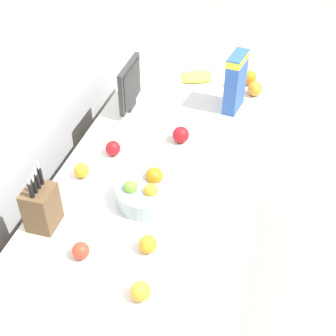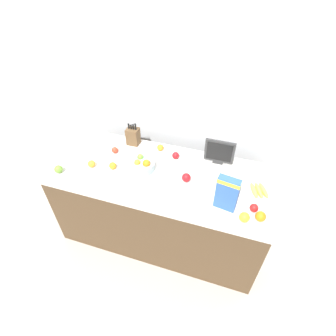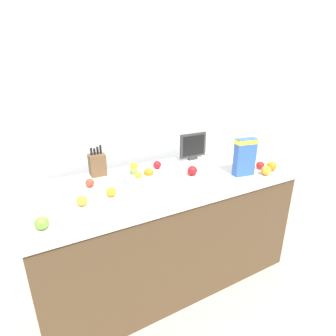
{
  "view_description": "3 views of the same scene",
  "coord_description": "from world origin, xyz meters",
  "px_view_note": "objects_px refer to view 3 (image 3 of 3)",
  "views": [
    {
      "loc": [
        -1.59,
        -0.47,
        2.31
      ],
      "look_at": [
        -0.1,
        -0.06,
        1.04
      ],
      "focal_mm": 50.0,
      "sensor_mm": 36.0,
      "label": 1
    },
    {
      "loc": [
        0.64,
        -1.74,
        2.62
      ],
      "look_at": [
        0.06,
        0.03,
        0.99
      ],
      "focal_mm": 28.0,
      "sensor_mm": 36.0,
      "label": 2
    },
    {
      "loc": [
        -0.92,
        -1.73,
        1.77
      ],
      "look_at": [
        0.04,
        -0.0,
        1.02
      ],
      "focal_mm": 28.0,
      "sensor_mm": 36.0,
      "label": 3
    }
  ],
  "objects_px": {
    "knife_block": "(97,164)",
    "orange_front_center": "(82,201)",
    "apple_front": "(192,171)",
    "orange_mid_left": "(266,170)",
    "fruit_bowl": "(141,179)",
    "apple_middle": "(157,165)",
    "small_monitor": "(193,146)",
    "cereal_box": "(245,156)",
    "banana_bunch": "(244,159)",
    "apple_rear": "(42,223)",
    "apple_by_knife_block": "(260,165)",
    "apple_near_bananas": "(90,183)",
    "orange_front_left": "(111,192)",
    "orange_front_right": "(134,166)",
    "orange_mid_right": "(272,166)"
  },
  "relations": [
    {
      "from": "apple_near_bananas",
      "to": "apple_rear",
      "type": "relative_size",
      "value": 0.86
    },
    {
      "from": "orange_mid_right",
      "to": "orange_mid_left",
      "type": "height_order",
      "value": "same"
    },
    {
      "from": "small_monitor",
      "to": "apple_middle",
      "type": "bearing_deg",
      "value": -172.81
    },
    {
      "from": "apple_near_bananas",
      "to": "orange_mid_left",
      "type": "xyz_separation_m",
      "value": [
        1.37,
        -0.48,
        0.01
      ]
    },
    {
      "from": "banana_bunch",
      "to": "orange_mid_left",
      "type": "height_order",
      "value": "orange_mid_left"
    },
    {
      "from": "orange_front_center",
      "to": "apple_middle",
      "type": "bearing_deg",
      "value": 26.98
    },
    {
      "from": "apple_by_knife_block",
      "to": "orange_front_left",
      "type": "distance_m",
      "value": 1.35
    },
    {
      "from": "orange_front_left",
      "to": "orange_mid_left",
      "type": "distance_m",
      "value": 1.3
    },
    {
      "from": "fruit_bowl",
      "to": "apple_by_knife_block",
      "type": "bearing_deg",
      "value": -10.86
    },
    {
      "from": "banana_bunch",
      "to": "apple_near_bananas",
      "type": "relative_size",
      "value": 3.17
    },
    {
      "from": "knife_block",
      "to": "orange_front_center",
      "type": "height_order",
      "value": "knife_block"
    },
    {
      "from": "apple_front",
      "to": "orange_front_center",
      "type": "bearing_deg",
      "value": -174.42
    },
    {
      "from": "apple_front",
      "to": "fruit_bowl",
      "type": "bearing_deg",
      "value": 175.65
    },
    {
      "from": "apple_middle",
      "to": "orange_front_right",
      "type": "bearing_deg",
      "value": 157.56
    },
    {
      "from": "fruit_bowl",
      "to": "banana_bunch",
      "type": "bearing_deg",
      "value": 1.45
    },
    {
      "from": "orange_front_left",
      "to": "apple_by_knife_block",
      "type": "bearing_deg",
      "value": -5.06
    },
    {
      "from": "fruit_bowl",
      "to": "orange_mid_right",
      "type": "bearing_deg",
      "value": -14.17
    },
    {
      "from": "cereal_box",
      "to": "banana_bunch",
      "type": "bearing_deg",
      "value": 54.32
    },
    {
      "from": "apple_front",
      "to": "orange_front_center",
      "type": "height_order",
      "value": "apple_front"
    },
    {
      "from": "orange_front_left",
      "to": "orange_mid_right",
      "type": "distance_m",
      "value": 1.41
    },
    {
      "from": "apple_rear",
      "to": "orange_front_center",
      "type": "distance_m",
      "value": 0.31
    },
    {
      "from": "cereal_box",
      "to": "banana_bunch",
      "type": "distance_m",
      "value": 0.4
    },
    {
      "from": "apple_near_bananas",
      "to": "orange_front_center",
      "type": "distance_m",
      "value": 0.3
    },
    {
      "from": "apple_by_knife_block",
      "to": "knife_block",
      "type": "bearing_deg",
      "value": 156.82
    },
    {
      "from": "fruit_bowl",
      "to": "banana_bunch",
      "type": "distance_m",
      "value": 1.1
    },
    {
      "from": "fruit_bowl",
      "to": "apple_by_knife_block",
      "type": "height_order",
      "value": "fruit_bowl"
    },
    {
      "from": "knife_block",
      "to": "small_monitor",
      "type": "xyz_separation_m",
      "value": [
        0.93,
        -0.05,
        0.05
      ]
    },
    {
      "from": "orange_mid_right",
      "to": "orange_mid_left",
      "type": "relative_size",
      "value": 1.01
    },
    {
      "from": "apple_front",
      "to": "orange_front_center",
      "type": "distance_m",
      "value": 0.94
    },
    {
      "from": "small_monitor",
      "to": "orange_front_center",
      "type": "xyz_separation_m",
      "value": [
        -1.17,
        -0.43,
        -0.11
      ]
    },
    {
      "from": "apple_near_bananas",
      "to": "orange_front_left",
      "type": "distance_m",
      "value": 0.25
    },
    {
      "from": "small_monitor",
      "to": "apple_near_bananas",
      "type": "xyz_separation_m",
      "value": [
        -1.05,
        -0.16,
        -0.11
      ]
    },
    {
      "from": "apple_by_knife_block",
      "to": "orange_front_center",
      "type": "height_order",
      "value": "same"
    },
    {
      "from": "fruit_bowl",
      "to": "orange_front_left",
      "type": "relative_size",
      "value": 3.7
    },
    {
      "from": "cereal_box",
      "to": "orange_mid_left",
      "type": "xyz_separation_m",
      "value": [
        0.17,
        -0.1,
        -0.13
      ]
    },
    {
      "from": "fruit_bowl",
      "to": "orange_front_right",
      "type": "bearing_deg",
      "value": 77.33
    },
    {
      "from": "apple_middle",
      "to": "orange_mid_right",
      "type": "distance_m",
      "value": 1.02
    },
    {
      "from": "apple_by_knife_block",
      "to": "orange_front_center",
      "type": "xyz_separation_m",
      "value": [
        -1.55,
        0.08,
        0.0
      ]
    },
    {
      "from": "fruit_bowl",
      "to": "apple_rear",
      "type": "xyz_separation_m",
      "value": [
        -0.73,
        -0.3,
        -0.01
      ]
    },
    {
      "from": "banana_bunch",
      "to": "orange_mid_left",
      "type": "xyz_separation_m",
      "value": [
        -0.09,
        -0.36,
        0.02
      ]
    },
    {
      "from": "banana_bunch",
      "to": "apple_near_bananas",
      "type": "distance_m",
      "value": 1.47
    },
    {
      "from": "apple_front",
      "to": "orange_mid_left",
      "type": "xyz_separation_m",
      "value": [
        0.55,
        -0.3,
        0.0
      ]
    },
    {
      "from": "small_monitor",
      "to": "apple_near_bananas",
      "type": "distance_m",
      "value": 1.07
    },
    {
      "from": "orange_mid_left",
      "to": "fruit_bowl",
      "type": "bearing_deg",
      "value": 161.75
    },
    {
      "from": "apple_middle",
      "to": "orange_mid_right",
      "type": "height_order",
      "value": "orange_mid_right"
    },
    {
      "from": "apple_middle",
      "to": "small_monitor",
      "type": "bearing_deg",
      "value": 7.19
    },
    {
      "from": "knife_block",
      "to": "small_monitor",
      "type": "distance_m",
      "value": 0.93
    },
    {
      "from": "small_monitor",
      "to": "orange_front_center",
      "type": "relative_size",
      "value": 4.01
    },
    {
      "from": "apple_near_bananas",
      "to": "knife_block",
      "type": "bearing_deg",
      "value": 60.48
    },
    {
      "from": "fruit_bowl",
      "to": "orange_mid_right",
      "type": "height_order",
      "value": "fruit_bowl"
    }
  ]
}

